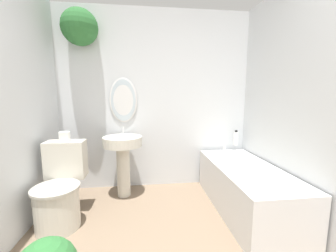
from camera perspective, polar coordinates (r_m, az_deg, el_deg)
The scene contains 7 objects.
wall_back at distance 2.83m, azimuth -6.77°, elevation 10.07°, with size 2.67×0.43×2.40m.
wall_right at distance 2.20m, azimuth 35.64°, elevation 5.19°, with size 0.06×2.52×2.40m.
toilet at distance 2.38m, azimuth -27.66°, elevation -15.56°, with size 0.43×0.62×0.79m.
pedestal_sink at distance 2.65m, azimuth -12.38°, elevation -7.35°, with size 0.48×0.48×0.87m.
bathtub at distance 2.53m, azimuth 20.61°, elevation -15.50°, with size 0.64×1.45×0.58m.
shampoo_bottle at distance 3.06m, azimuth 18.28°, elevation -3.25°, with size 0.07×0.07×0.21m.
toilet_paper_roll at distance 2.43m, azimuth -26.75°, elevation -2.60°, with size 0.11×0.11×0.10m.
Camera 1 is at (-0.17, -0.43, 1.25)m, focal length 22.00 mm.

